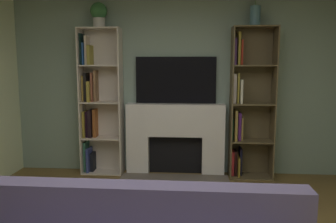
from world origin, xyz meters
name	(u,v)px	position (x,y,z in m)	size (l,w,h in m)	color
wall_back_accent	(176,83)	(0.00, 2.64, 1.34)	(4.95, 0.06, 2.68)	gray
fireplace	(175,137)	(0.00, 2.50, 0.55)	(1.53, 0.52, 1.05)	white
tv	(176,80)	(0.00, 2.58, 1.39)	(1.17, 0.06, 0.68)	black
bookshelf_left	(97,103)	(-1.17, 2.51, 1.05)	(0.61, 0.29, 2.14)	beige
bookshelf_right	(246,107)	(1.02, 2.49, 1.02)	(0.61, 0.34, 2.14)	brown
potted_plant	(99,14)	(-1.09, 2.46, 2.34)	(0.24, 0.24, 0.35)	silver
vase_with_flowers	(255,15)	(1.09, 2.46, 2.29)	(0.14, 0.14, 0.48)	teal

